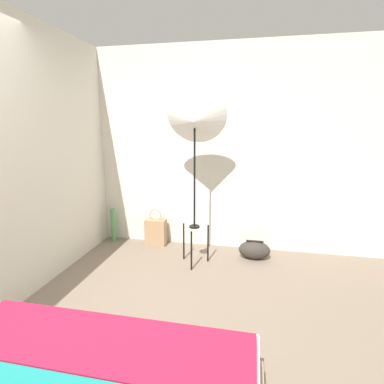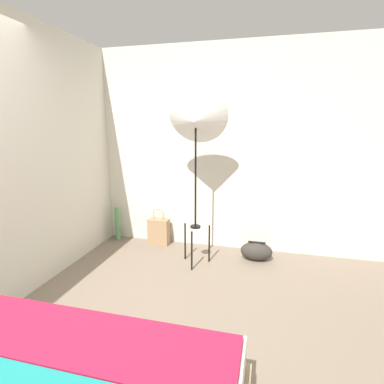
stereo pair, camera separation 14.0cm
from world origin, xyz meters
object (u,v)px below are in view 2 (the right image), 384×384
tote_bag (159,231)px  paper_roll (118,224)px  photo_umbrella (196,119)px  duffel_bag (256,251)px

tote_bag → paper_roll: 0.64m
photo_umbrella → tote_bag: size_ratio=4.04×
photo_umbrella → paper_roll: bearing=159.2°
photo_umbrella → tote_bag: (-0.63, 0.46, -1.49)m
paper_roll → tote_bag: bearing=-2.2°
tote_bag → duffel_bag: 1.34m
photo_umbrella → tote_bag: 1.68m
photo_umbrella → duffel_bag: photo_umbrella is taller
tote_bag → paper_roll: (-0.63, 0.02, 0.05)m
duffel_bag → paper_roll: (-1.96, 0.21, 0.12)m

